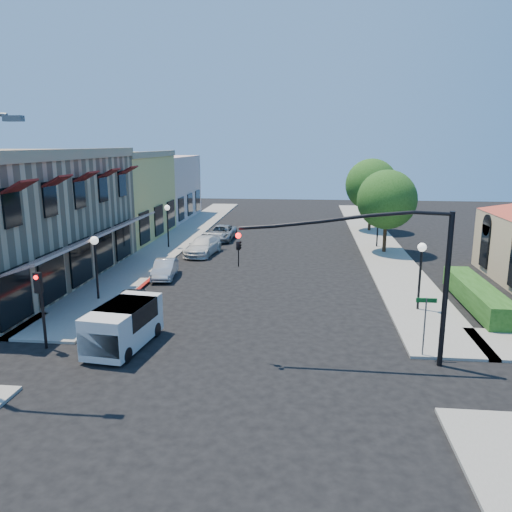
# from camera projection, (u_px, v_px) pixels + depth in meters

# --- Properties ---
(ground) EXTENTS (120.00, 120.00, 0.00)m
(ground) POSITION_uv_depth(u_px,v_px,m) (229.00, 373.00, 18.67)
(ground) COLOR black
(ground) RESTS_ON ground
(sidewalk_left) EXTENTS (3.50, 50.00, 0.12)m
(sidewalk_left) POSITION_uv_depth(u_px,v_px,m) (181.00, 237.00, 45.73)
(sidewalk_left) COLOR gray
(sidewalk_left) RESTS_ON ground
(sidewalk_right) EXTENTS (3.50, 50.00, 0.12)m
(sidewalk_right) POSITION_uv_depth(u_px,v_px,m) (375.00, 240.00, 43.95)
(sidewalk_right) COLOR gray
(sidewalk_right) RESTS_ON ground
(curb_red_strip) EXTENTS (0.25, 10.00, 0.06)m
(curb_red_strip) POSITION_uv_depth(u_px,v_px,m) (127.00, 301.00, 27.13)
(curb_red_strip) COLOR maroon
(curb_red_strip) RESTS_ON ground
(corner_brick_building) EXTENTS (11.77, 18.20, 8.10)m
(corner_brick_building) POSITION_uv_depth(u_px,v_px,m) (4.00, 218.00, 30.02)
(corner_brick_building) COLOR tan
(corner_brick_building) RESTS_ON ground
(yellow_stucco_building) EXTENTS (10.00, 12.00, 7.60)m
(yellow_stucco_building) POSITION_uv_depth(u_px,v_px,m) (103.00, 196.00, 44.63)
(yellow_stucco_building) COLOR tan
(yellow_stucco_building) RESTS_ON ground
(pink_stucco_building) EXTENTS (10.00, 12.00, 7.00)m
(pink_stucco_building) POSITION_uv_depth(u_px,v_px,m) (146.00, 188.00, 56.33)
(pink_stucco_building) COLOR #C6A296
(pink_stucco_building) RESTS_ON ground
(hedge) EXTENTS (1.40, 8.00, 1.10)m
(hedge) POSITION_uv_depth(u_px,v_px,m) (476.00, 307.00, 26.21)
(hedge) COLOR #1C4614
(hedge) RESTS_ON ground
(street_tree_a) EXTENTS (4.56, 4.56, 6.48)m
(street_tree_a) POSITION_uv_depth(u_px,v_px,m) (387.00, 200.00, 38.19)
(street_tree_a) COLOR black
(street_tree_a) RESTS_ON ground
(street_tree_b) EXTENTS (4.94, 4.94, 7.02)m
(street_tree_b) POSITION_uv_depth(u_px,v_px,m) (371.00, 185.00, 47.81)
(street_tree_b) COLOR black
(street_tree_b) RESTS_ON ground
(signal_mast_arm) EXTENTS (8.01, 0.39, 6.00)m
(signal_mast_arm) POSITION_uv_depth(u_px,v_px,m) (389.00, 262.00, 18.62)
(signal_mast_arm) COLOR black
(signal_mast_arm) RESTS_ON ground
(secondary_signal) EXTENTS (0.28, 0.42, 3.32)m
(secondary_signal) POSITION_uv_depth(u_px,v_px,m) (40.00, 296.00, 20.33)
(secondary_signal) COLOR black
(secondary_signal) RESTS_ON ground
(street_name_sign) EXTENTS (0.80, 0.06, 2.50)m
(street_name_sign) POSITION_uv_depth(u_px,v_px,m) (425.00, 317.00, 19.66)
(street_name_sign) COLOR #595B5E
(street_name_sign) RESTS_ON ground
(lamppost_left_near) EXTENTS (0.44, 0.44, 3.57)m
(lamppost_left_near) POSITION_uv_depth(u_px,v_px,m) (95.00, 252.00, 26.69)
(lamppost_left_near) COLOR black
(lamppost_left_near) RESTS_ON ground
(lamppost_left_far) EXTENTS (0.44, 0.44, 3.57)m
(lamppost_left_far) POSITION_uv_depth(u_px,v_px,m) (167.00, 215.00, 40.27)
(lamppost_left_far) COLOR black
(lamppost_left_far) RESTS_ON ground
(lamppost_right_near) EXTENTS (0.44, 0.44, 3.57)m
(lamppost_right_near) POSITION_uv_depth(u_px,v_px,m) (421.00, 259.00, 24.96)
(lamppost_right_near) COLOR black
(lamppost_right_near) RESTS_ON ground
(lamppost_right_far) EXTENTS (0.44, 0.44, 3.57)m
(lamppost_right_far) POSITION_uv_depth(u_px,v_px,m) (378.00, 215.00, 40.48)
(lamppost_right_far) COLOR black
(lamppost_right_far) RESTS_ON ground
(white_van) EXTENTS (2.26, 4.30, 1.83)m
(white_van) POSITION_uv_depth(u_px,v_px,m) (123.00, 323.00, 20.82)
(white_van) COLOR silver
(white_van) RESTS_ON ground
(parked_car_a) EXTENTS (1.68, 3.55, 1.17)m
(parked_car_a) POSITION_uv_depth(u_px,v_px,m) (128.00, 303.00, 24.97)
(parked_car_a) COLOR black
(parked_car_a) RESTS_ON ground
(parked_car_b) EXTENTS (1.63, 3.69, 1.18)m
(parked_car_b) POSITION_uv_depth(u_px,v_px,m) (165.00, 269.00, 31.78)
(parked_car_b) COLOR #BBBDC1
(parked_car_b) RESTS_ON ground
(parked_car_c) EXTENTS (2.51, 4.91, 1.36)m
(parked_car_c) POSITION_uv_depth(u_px,v_px,m) (203.00, 246.00, 38.45)
(parked_car_c) COLOR silver
(parked_car_c) RESTS_ON ground
(parked_car_d) EXTENTS (2.31, 4.71, 1.29)m
(parked_car_d) POSITION_uv_depth(u_px,v_px,m) (221.00, 233.00, 44.23)
(parked_car_d) COLOR gray
(parked_car_d) RESTS_ON ground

